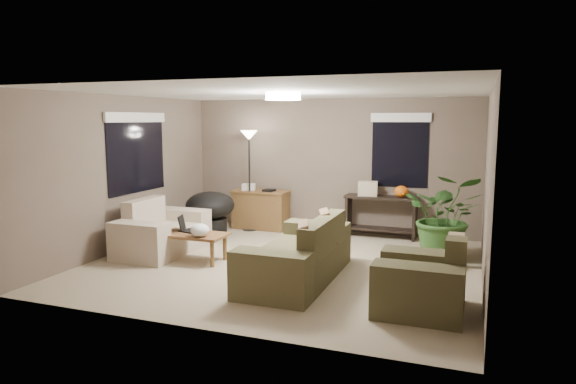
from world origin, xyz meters
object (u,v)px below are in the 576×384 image
(main_sofa, at_px, (300,258))
(houseplant, at_px, (445,225))
(desk, at_px, (261,209))
(loveseat, at_px, (161,234))
(papasan_chair, at_px, (210,210))
(console_table, at_px, (381,213))
(floor_lamp, at_px, (249,147))
(cat_scratching_post, at_px, (456,253))
(coffee_table, at_px, (194,237))
(armchair, at_px, (422,285))

(main_sofa, height_order, houseplant, houseplant)
(main_sofa, height_order, desk, main_sofa)
(loveseat, bearing_deg, houseplant, 15.81)
(papasan_chair, bearing_deg, console_table, 15.99)
(loveseat, distance_m, houseplant, 4.47)
(floor_lamp, distance_m, cat_scratching_post, 4.27)
(main_sofa, relative_size, houseplant, 1.68)
(main_sofa, relative_size, console_table, 1.69)
(coffee_table, distance_m, floor_lamp, 2.59)
(desk, distance_m, cat_scratching_post, 3.97)
(main_sofa, xyz_separation_m, loveseat, (-2.56, 0.58, 0.00))
(main_sofa, relative_size, armchair, 2.20)
(loveseat, distance_m, cat_scratching_post, 4.54)
(main_sofa, height_order, loveseat, same)
(main_sofa, xyz_separation_m, desk, (-1.76, 2.77, 0.08))
(houseplant, xyz_separation_m, cat_scratching_post, (0.18, -0.49, -0.30))
(armchair, relative_size, coffee_table, 1.00)
(desk, height_order, cat_scratching_post, desk)
(loveseat, relative_size, coffee_table, 1.60)
(desk, bearing_deg, papasan_chair, -130.54)
(desk, bearing_deg, coffee_table, -90.81)
(main_sofa, height_order, papasan_chair, main_sofa)
(loveseat, distance_m, papasan_chair, 1.43)
(papasan_chair, height_order, houseplant, houseplant)
(floor_lamp, bearing_deg, cat_scratching_post, -18.44)
(coffee_table, bearing_deg, console_table, 47.05)
(console_table, relative_size, floor_lamp, 0.68)
(coffee_table, distance_m, cat_scratching_post, 3.86)
(armchair, height_order, desk, armchair)
(coffee_table, bearing_deg, floor_lamp, 92.73)
(coffee_table, distance_m, desk, 2.47)
(papasan_chair, bearing_deg, loveseat, -94.92)
(floor_lamp, bearing_deg, houseplant, -12.18)
(armchair, height_order, houseplant, houseplant)
(desk, height_order, houseplant, houseplant)
(coffee_table, height_order, houseplant, houseplant)
(coffee_table, bearing_deg, loveseat, 160.39)
(main_sofa, distance_m, floor_lamp, 3.46)
(coffee_table, bearing_deg, houseplant, 22.80)
(houseplant, bearing_deg, cat_scratching_post, -69.58)
(armchair, distance_m, papasan_chair, 4.82)
(main_sofa, xyz_separation_m, console_table, (0.57, 2.85, 0.14))
(console_table, xyz_separation_m, floor_lamp, (-2.47, -0.27, 1.16))
(desk, bearing_deg, cat_scratching_post, -21.73)
(armchair, distance_m, coffee_table, 3.55)
(loveseat, relative_size, cat_scratching_post, 3.20)
(coffee_table, bearing_deg, desk, 89.19)
(coffee_table, relative_size, papasan_chair, 0.93)
(desk, height_order, papasan_chair, papasan_chair)
(loveseat, xyz_separation_m, desk, (0.79, 2.20, 0.08))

